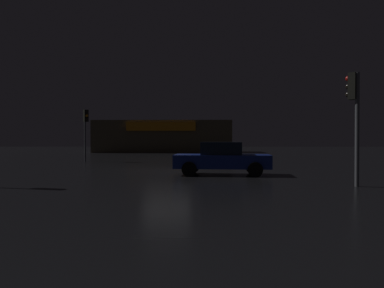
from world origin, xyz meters
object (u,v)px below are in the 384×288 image
object	(u,v)px
traffic_signal_cross_left	(86,124)
car_near	(222,158)
store_building	(164,137)
traffic_signal_main	(354,106)

from	to	relation	value
traffic_signal_cross_left	car_near	xyz separation A→B (m)	(9.57, -9.86, -2.05)
car_near	store_building	bearing A→B (deg)	100.79
traffic_signal_main	traffic_signal_cross_left	xyz separation A→B (m)	(-14.05, 13.88, -0.03)
traffic_signal_main	car_near	size ratio (longest dim) A/B	0.89
traffic_signal_main	car_near	distance (m)	6.36
store_building	traffic_signal_main	bearing A→B (deg)	-73.31
store_building	traffic_signal_main	distance (m)	35.48
store_building	traffic_signal_cross_left	size ratio (longest dim) A/B	4.43
store_building	traffic_signal_main	world-z (taller)	traffic_signal_main
traffic_signal_cross_left	car_near	distance (m)	13.90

